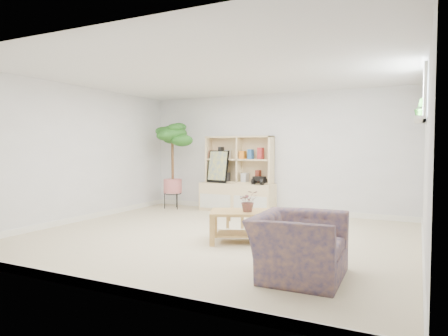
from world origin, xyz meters
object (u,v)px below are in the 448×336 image
at_px(storage_unit, 237,174).
at_px(floor_tree, 173,166).
at_px(armchair, 299,241).
at_px(coffee_table, 249,227).

relative_size(storage_unit, floor_tree, 0.83).
height_order(storage_unit, armchair, storage_unit).
xyz_separation_m(storage_unit, coffee_table, (1.25, -2.37, -0.56)).
bearing_deg(floor_tree, coffee_table, -38.32).
distance_m(coffee_table, armchair, 1.55).
distance_m(coffee_table, floor_tree, 3.45).
height_order(storage_unit, floor_tree, floor_tree).
bearing_deg(armchair, coffee_table, 40.08).
relative_size(storage_unit, armchair, 1.57).
relative_size(floor_tree, armchair, 1.88).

